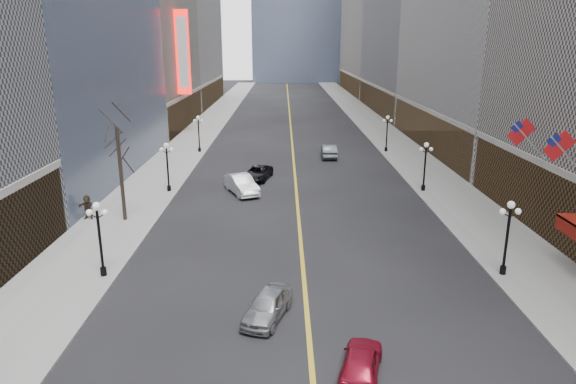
{
  "coord_description": "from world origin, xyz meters",
  "views": [
    {
      "loc": [
        -1.17,
        2.26,
        13.29
      ],
      "look_at": [
        -1.01,
        21.04,
        7.84
      ],
      "focal_mm": 32.0,
      "sensor_mm": 36.0,
      "label": 1
    }
  ],
  "objects_px": {
    "streetlamp_east_2": "(425,161)",
    "car_nb_near": "(267,305)",
    "streetlamp_east_3": "(387,130)",
    "streetlamp_west_2": "(167,162)",
    "car_nb_far": "(258,173)",
    "car_sb_far": "(329,151)",
    "streetlamp_east_1": "(508,230)",
    "car_sb_mid": "(361,362)",
    "streetlamp_west_3": "(199,130)",
    "streetlamp_west_1": "(99,232)",
    "car_nb_mid": "(242,184)"
  },
  "relations": [
    {
      "from": "streetlamp_west_2",
      "to": "car_nb_mid",
      "type": "height_order",
      "value": "streetlamp_west_2"
    },
    {
      "from": "car_sb_far",
      "to": "car_nb_far",
      "type": "bearing_deg",
      "value": 53.28
    },
    {
      "from": "streetlamp_east_3",
      "to": "car_nb_near",
      "type": "relative_size",
      "value": 1.09
    },
    {
      "from": "streetlamp_west_1",
      "to": "car_nb_far",
      "type": "distance_m",
      "value": 24.09
    },
    {
      "from": "streetlamp_east_2",
      "to": "car_sb_far",
      "type": "relative_size",
      "value": 0.92
    },
    {
      "from": "streetlamp_east_1",
      "to": "streetlamp_east_3",
      "type": "relative_size",
      "value": 1.0
    },
    {
      "from": "streetlamp_west_2",
      "to": "car_sb_far",
      "type": "relative_size",
      "value": 0.92
    },
    {
      "from": "streetlamp_east_3",
      "to": "car_sb_far",
      "type": "distance_m",
      "value": 8.3
    },
    {
      "from": "streetlamp_east_3",
      "to": "streetlamp_west_3",
      "type": "bearing_deg",
      "value": 180.0
    },
    {
      "from": "streetlamp_west_1",
      "to": "car_nb_mid",
      "type": "distance_m",
      "value": 19.01
    },
    {
      "from": "car_sb_mid",
      "to": "streetlamp_east_2",
      "type": "bearing_deg",
      "value": -94.55
    },
    {
      "from": "car_nb_far",
      "to": "streetlamp_west_2",
      "type": "bearing_deg",
      "value": -137.33
    },
    {
      "from": "car_nb_near",
      "to": "car_nb_far",
      "type": "bearing_deg",
      "value": 112.19
    },
    {
      "from": "streetlamp_east_3",
      "to": "car_sb_mid",
      "type": "xyz_separation_m",
      "value": [
        -9.8,
        -45.44,
        -2.24
      ]
    },
    {
      "from": "streetlamp_west_1",
      "to": "car_sb_mid",
      "type": "relative_size",
      "value": 1.16
    },
    {
      "from": "car_sb_mid",
      "to": "car_sb_far",
      "type": "distance_m",
      "value": 42.6
    },
    {
      "from": "streetlamp_east_3",
      "to": "streetlamp_west_2",
      "type": "height_order",
      "value": "same"
    },
    {
      "from": "car_sb_mid",
      "to": "car_nb_far",
      "type": "bearing_deg",
      "value": -64.62
    },
    {
      "from": "car_sb_far",
      "to": "car_sb_mid",
      "type": "bearing_deg",
      "value": 87.95
    },
    {
      "from": "streetlamp_east_1",
      "to": "streetlamp_east_3",
      "type": "xyz_separation_m",
      "value": [
        0.0,
        36.0,
        0.0
      ]
    },
    {
      "from": "streetlamp_west_1",
      "to": "car_sb_mid",
      "type": "distance_m",
      "value": 16.87
    },
    {
      "from": "streetlamp_east_1",
      "to": "car_nb_mid",
      "type": "xyz_separation_m",
      "value": [
        -16.85,
        17.66,
        -2.04
      ]
    },
    {
      "from": "streetlamp_east_3",
      "to": "car_nb_far",
      "type": "xyz_separation_m",
      "value": [
        -15.61,
        -13.38,
        -2.22
      ]
    },
    {
      "from": "streetlamp_west_3",
      "to": "car_sb_far",
      "type": "height_order",
      "value": "streetlamp_west_3"
    },
    {
      "from": "car_nb_far",
      "to": "car_sb_far",
      "type": "bearing_deg",
      "value": 64.85
    },
    {
      "from": "streetlamp_east_1",
      "to": "car_sb_far",
      "type": "height_order",
      "value": "streetlamp_east_1"
    },
    {
      "from": "streetlamp_east_2",
      "to": "car_nb_mid",
      "type": "distance_m",
      "value": 16.98
    },
    {
      "from": "streetlamp_west_2",
      "to": "car_nb_mid",
      "type": "bearing_deg",
      "value": -2.91
    },
    {
      "from": "streetlamp_west_1",
      "to": "car_nb_near",
      "type": "relative_size",
      "value": 1.09
    },
    {
      "from": "streetlamp_east_3",
      "to": "streetlamp_west_2",
      "type": "xyz_separation_m",
      "value": [
        -23.6,
        -18.0,
        0.0
      ]
    },
    {
      "from": "streetlamp_east_2",
      "to": "streetlamp_east_3",
      "type": "bearing_deg",
      "value": 90.0
    },
    {
      "from": "streetlamp_east_2",
      "to": "car_nb_mid",
      "type": "xyz_separation_m",
      "value": [
        -16.85,
        -0.34,
        -2.04
      ]
    },
    {
      "from": "streetlamp_west_2",
      "to": "car_sb_mid",
      "type": "bearing_deg",
      "value": -63.3
    },
    {
      "from": "streetlamp_west_2",
      "to": "streetlamp_west_3",
      "type": "relative_size",
      "value": 1.0
    },
    {
      "from": "streetlamp_east_2",
      "to": "car_nb_far",
      "type": "height_order",
      "value": "streetlamp_east_2"
    },
    {
      "from": "car_sb_mid",
      "to": "streetlamp_east_3",
      "type": "bearing_deg",
      "value": -87.07
    },
    {
      "from": "streetlamp_east_1",
      "to": "streetlamp_west_3",
      "type": "bearing_deg",
      "value": 123.25
    },
    {
      "from": "streetlamp_east_1",
      "to": "streetlamp_east_2",
      "type": "relative_size",
      "value": 1.0
    },
    {
      "from": "streetlamp_west_1",
      "to": "car_nb_mid",
      "type": "xyz_separation_m",
      "value": [
        6.75,
        17.66,
        -2.04
      ]
    },
    {
      "from": "streetlamp_east_3",
      "to": "streetlamp_west_3",
      "type": "xyz_separation_m",
      "value": [
        -23.6,
        0.0,
        0.0
      ]
    },
    {
      "from": "streetlamp_east_2",
      "to": "streetlamp_west_3",
      "type": "bearing_deg",
      "value": 142.67
    },
    {
      "from": "streetlamp_west_2",
      "to": "streetlamp_east_2",
      "type": "bearing_deg",
      "value": 0.0
    },
    {
      "from": "streetlamp_east_2",
      "to": "streetlamp_west_1",
      "type": "xyz_separation_m",
      "value": [
        -23.6,
        -18.0,
        0.0
      ]
    },
    {
      "from": "streetlamp_east_2",
      "to": "streetlamp_east_3",
      "type": "height_order",
      "value": "same"
    },
    {
      "from": "streetlamp_east_2",
      "to": "car_nb_near",
      "type": "height_order",
      "value": "streetlamp_east_2"
    },
    {
      "from": "streetlamp_east_2",
      "to": "streetlamp_west_2",
      "type": "height_order",
      "value": "same"
    },
    {
      "from": "car_nb_far",
      "to": "streetlamp_west_3",
      "type": "bearing_deg",
      "value": 133.46
    },
    {
      "from": "streetlamp_east_2",
      "to": "car_nb_mid",
      "type": "height_order",
      "value": "streetlamp_east_2"
    },
    {
      "from": "streetlamp_west_3",
      "to": "car_sb_far",
      "type": "xyz_separation_m",
      "value": [
        16.11,
        -2.9,
        -2.09
      ]
    },
    {
      "from": "streetlamp_west_1",
      "to": "car_nb_mid",
      "type": "height_order",
      "value": "streetlamp_west_1"
    }
  ]
}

